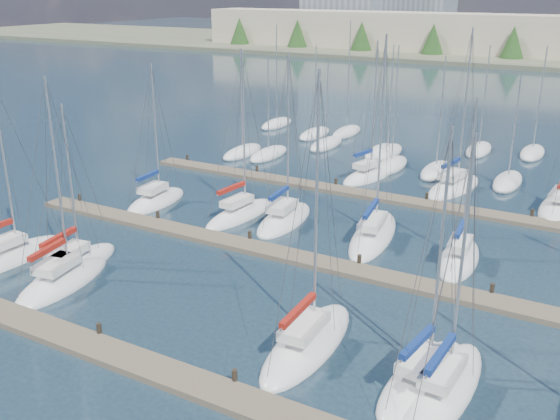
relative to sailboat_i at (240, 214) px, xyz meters
The scene contains 19 objects.
ground 39.82m from the sailboat_i, 79.38° to the left, with size 400.00×400.00×0.00m, color #223745.
dock_near 20.22m from the sailboat_i, 68.73° to the right, with size 44.00×1.93×1.10m.
dock_mid 8.79m from the sailboat_i, 33.44° to the right, with size 44.00×1.93×1.10m.
dock_far 11.73m from the sailboat_i, 51.29° to the left, with size 44.00×1.93×1.10m.
sailboat_i is the anchor object (origin of this frame).
sailboat_o 14.76m from the sailboat_i, 71.61° to the left, with size 3.84×7.07×12.80m.
sailboat_f 23.87m from the sailboat_i, 35.60° to the right, with size 2.73×8.42×12.01m.
sailboat_p 19.22m from the sailboat_i, 50.25° to the left, with size 4.12×8.69×14.10m.
sailboat_k 10.35m from the sailboat_i, ahead, with size 4.06×9.84×14.36m.
sailboat_d 18.51m from the sailboat_i, 46.93° to the right, with size 2.95×8.64×13.95m.
sailboat_e 22.90m from the sailboat_i, 36.51° to the right, with size 3.36×7.76×12.15m.
sailboat_a 16.32m from the sailboat_i, 121.28° to the right, with size 2.85×8.52×12.13m.
sailboat_j 3.51m from the sailboat_i, 11.01° to the left, with size 3.36×7.87×12.98m.
sailboat_c 14.83m from the sailboat_i, 101.73° to the right, with size 4.02×7.90×12.70m.
sailboat_l 16.50m from the sailboat_i, ahead, with size 2.97×7.30×11.07m.
sailboat_b 13.47m from the sailboat_i, 106.63° to the right, with size 3.50×8.01×10.90m.
sailboat_h 7.62m from the sailboat_i, behind, with size 3.12×6.99×11.72m.
distant_boats 23.10m from the sailboat_i, 82.55° to the left, with size 36.93×20.75×13.30m.
shoreline 129.25m from the sailboat_i, 92.64° to the left, with size 400.00×60.00×38.00m.
Camera 1 is at (17.03, -16.14, 16.57)m, focal length 40.00 mm.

